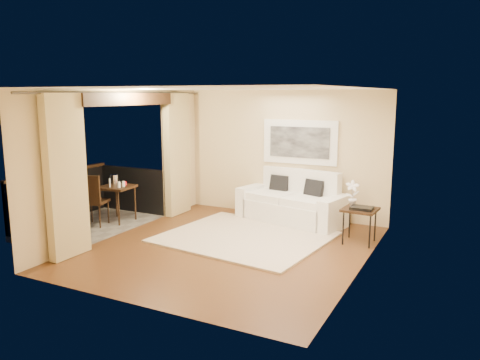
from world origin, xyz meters
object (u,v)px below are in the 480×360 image
Objects in this scene: sofa at (293,204)px; balcony_chair_far at (92,197)px; ice_bucket at (114,179)px; balcony_chair_near at (59,201)px; side_table at (360,212)px; bistro_table at (117,190)px; orchid at (352,193)px.

sofa is 2.24× the size of balcony_chair_far.
balcony_chair_far is 0.73m from ice_bucket.
balcony_chair_near reaches higher than ice_bucket.
balcony_chair_near is (-5.25, -1.94, 0.05)m from side_table.
balcony_chair_near is at bearing -131.35° from sofa.
balcony_chair_far is at bearing -164.77° from side_table.
balcony_chair_far is at bearing -135.64° from sofa.
bistro_table is 0.70× the size of balcony_chair_near.
balcony_chair_near is (-5.08, -2.05, -0.24)m from orchid.
sofa is 5.04× the size of orchid.
bistro_table is (-4.83, -0.81, 0.09)m from side_table.
orchid is 5.03m from balcony_chair_far.
balcony_chair_near is at bearing -159.76° from side_table.
bistro_table is 0.57m from balcony_chair_far.
balcony_chair_far is (-4.98, -1.36, 0.04)m from side_table.
side_table is 0.59× the size of balcony_chair_near.
balcony_chair_far is at bearing -163.04° from orchid.
bistro_table is 3.73× the size of ice_bucket.
side_table is 0.60× the size of balcony_chair_far.
bistro_table reaches higher than side_table.
orchid is at bearing 11.13° from bistro_table.
ice_bucket is at bearing -144.89° from sofa.
balcony_chair_near reaches higher than bistro_table.
ice_bucket reaches higher than bistro_table.
ice_bucket is (-5.01, -0.66, 0.27)m from side_table.
side_table is at bearing -15.68° from sofa.
bistro_table is (-4.65, -0.91, -0.20)m from orchid.
side_table is 5.06m from ice_bucket.
orchid reaches higher than side_table.
balcony_chair_near is (-3.70, -2.75, 0.24)m from sofa.
orchid is at bearing -179.11° from balcony_chair_far.
side_table is 0.36m from orchid.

